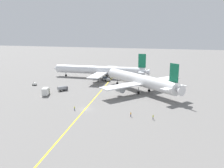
{
  "coord_description": "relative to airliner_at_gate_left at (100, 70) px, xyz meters",
  "views": [
    {
      "loc": [
        32.82,
        -79.43,
        29.24
      ],
      "look_at": [
        2.97,
        26.8,
        4.0
      ],
      "focal_mm": 38.22,
      "sensor_mm": 36.0,
      "label": 1
    }
  ],
  "objects": [
    {
      "name": "airliner_being_pushed",
      "position": [
        28.9,
        -26.26,
        0.65
      ],
      "size": [
        42.68,
        38.73,
        15.98
      ],
      "color": "white",
      "rests_on": "ground"
    },
    {
      "name": "ground_crew_marshaller_foreground",
      "position": [
        31.32,
        -60.77,
        -4.04
      ],
      "size": [
        0.36,
        0.36,
        1.65
      ],
      "color": "#2D3351",
      "rests_on": "ground"
    },
    {
      "name": "taxiway_stripe",
      "position": [
        12.18,
        -47.66,
        -4.89
      ],
      "size": [
        13.09,
        119.39,
        0.01
      ],
      "primitive_type": "cube",
      "rotation": [
        0.0,
        0.0,
        0.11
      ],
      "color": "yellow",
      "rests_on": "ground"
    },
    {
      "name": "gse_gpu_cart_small",
      "position": [
        -27.61,
        -28.62,
        -4.1
      ],
      "size": [
        2.17,
        1.7,
        1.9
      ],
      "color": "silver",
      "rests_on": "ground"
    },
    {
      "name": "gse_fuel_bowser_stubby",
      "position": [
        -7.63,
        -34.98,
        -3.56
      ],
      "size": [
        4.6,
        4.95,
        2.4
      ],
      "color": "gray",
      "rests_on": "ground"
    },
    {
      "name": "airliner_at_gate_left",
      "position": [
        0.0,
        0.0,
        0.0
      ],
      "size": [
        61.37,
        44.31,
        15.52
      ],
      "color": "white",
      "rests_on": "ground"
    },
    {
      "name": "gse_catering_truck_tall",
      "position": [
        -11.44,
        -44.21,
        -3.13
      ],
      "size": [
        4.15,
        6.3,
        3.5
      ],
      "color": "#666B4C",
      "rests_on": "ground"
    },
    {
      "name": "ground_plane",
      "position": [
        13.23,
        -57.66,
        -4.89
      ],
      "size": [
        600.0,
        600.0,
        0.0
      ],
      "primitive_type": "plane",
      "color": "slate"
    },
    {
      "name": "ground_crew_wing_walker_right",
      "position": [
        9.93,
        -60.0,
        -4.07
      ],
      "size": [
        0.36,
        0.36,
        1.58
      ],
      "color": "#2D3351",
      "rests_on": "ground"
    },
    {
      "name": "pushback_tug",
      "position": [
        5.7,
        -6.97,
        -3.74
      ],
      "size": [
        7.14,
        6.55,
        2.75
      ],
      "color": "gray",
      "rests_on": "ground"
    },
    {
      "name": "ground_crew_ramp_agent_by_cones",
      "position": [
        39.01,
        -61.51,
        -4.01
      ],
      "size": [
        0.36,
        0.36,
        1.69
      ],
      "color": "#4C4C51",
      "rests_on": "ground"
    }
  ]
}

